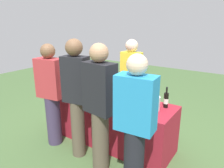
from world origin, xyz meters
name	(u,v)px	position (x,y,z in m)	size (l,w,h in m)	color
ground_plane	(112,141)	(0.00, 0.00, 0.00)	(12.00, 12.00, 0.00)	#476638
tasting_table	(112,121)	(0.00, 0.00, 0.37)	(1.96, 0.67, 0.73)	maroon
wine_bottle_0	(80,82)	(-0.78, 0.13, 0.86)	(0.07, 0.07, 0.33)	black
wine_bottle_1	(103,87)	(-0.26, 0.13, 0.85)	(0.08, 0.08, 0.31)	black
wine_bottle_2	(116,91)	(0.01, 0.09, 0.85)	(0.07, 0.07, 0.33)	black
wine_bottle_3	(130,93)	(0.24, 0.13, 0.85)	(0.07, 0.07, 0.31)	black
wine_bottle_4	(154,97)	(0.61, 0.17, 0.85)	(0.08, 0.08, 0.31)	black
wine_bottle_5	(166,100)	(0.80, 0.17, 0.84)	(0.07, 0.07, 0.30)	black
wine_glass_0	(98,94)	(-0.16, -0.14, 0.83)	(0.07, 0.07, 0.13)	silver
wine_glass_1	(109,94)	(-0.02, -0.05, 0.83)	(0.07, 0.07, 0.13)	silver
wine_glass_2	(117,99)	(0.18, -0.13, 0.83)	(0.07, 0.07, 0.13)	silver
wine_glass_3	(125,99)	(0.28, -0.09, 0.83)	(0.06, 0.06, 0.13)	silver
wine_glass_4	(134,101)	(0.45, -0.11, 0.84)	(0.07, 0.07, 0.15)	silver
ice_bucket	(153,103)	(0.68, 0.00, 0.83)	(0.19, 0.19, 0.19)	silver
server_pouring	(131,80)	(-0.02, 0.62, 0.89)	(0.36, 0.22, 1.61)	#3F3351
guest_0	(51,92)	(-0.74, -0.55, 0.86)	(0.44, 0.28, 1.59)	#3F3351
guest_1	(76,94)	(-0.21, -0.56, 0.94)	(0.38, 0.26, 1.69)	brown
guest_2	(100,106)	(0.26, -0.63, 0.91)	(0.42, 0.26, 1.67)	brown
guest_3	(135,124)	(0.80, -0.73, 0.86)	(0.43, 0.27, 1.61)	black
menu_board	(106,90)	(-0.89, 1.05, 0.42)	(0.60, 0.03, 0.85)	white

